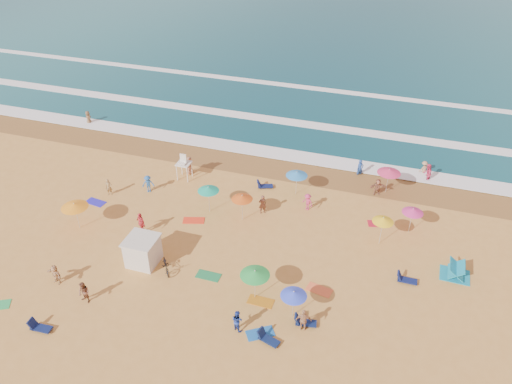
% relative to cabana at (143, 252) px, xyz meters
% --- Properties ---
extents(ground, '(220.00, 220.00, 0.00)m').
position_rel_cabana_xyz_m(ground, '(3.94, 2.87, -1.00)').
color(ground, gold).
rests_on(ground, ground).
extents(wet_sand, '(220.00, 220.00, 0.00)m').
position_rel_cabana_xyz_m(wet_sand, '(3.94, 15.37, -0.99)').
color(wet_sand, olive).
rests_on(wet_sand, ground).
extents(surf_foam, '(200.00, 18.70, 0.05)m').
position_rel_cabana_xyz_m(surf_foam, '(3.94, 24.19, -0.90)').
color(surf_foam, white).
rests_on(surf_foam, ground).
extents(cabana, '(2.00, 2.00, 2.00)m').
position_rel_cabana_xyz_m(cabana, '(0.00, 0.00, 0.00)').
color(cabana, silver).
rests_on(cabana, ground).
extents(cabana_roof, '(2.20, 2.20, 0.12)m').
position_rel_cabana_xyz_m(cabana_roof, '(0.00, 0.00, 1.06)').
color(cabana_roof, silver).
rests_on(cabana_roof, cabana).
extents(bicycle, '(1.64, 1.93, 1.00)m').
position_rel_cabana_xyz_m(bicycle, '(1.90, -0.30, -0.50)').
color(bicycle, black).
rests_on(bicycle, ground).
extents(lifeguard_stand, '(1.20, 1.20, 2.10)m').
position_rel_cabana_xyz_m(lifeguard_stand, '(-1.90, 11.13, 0.05)').
color(lifeguard_stand, white).
rests_on(lifeguard_stand, ground).
extents(beach_umbrellas, '(59.93, 30.77, 0.75)m').
position_rel_cabana_xyz_m(beach_umbrellas, '(5.37, 2.51, 1.13)').
color(beach_umbrellas, orange).
rests_on(beach_umbrellas, ground).
extents(loungers, '(48.89, 23.23, 0.34)m').
position_rel_cabana_xyz_m(loungers, '(7.34, -0.80, -0.83)').
color(loungers, '#0D1145').
rests_on(loungers, ground).
extents(towels, '(42.35, 22.65, 0.03)m').
position_rel_cabana_xyz_m(towels, '(6.31, 1.50, -0.98)').
color(towels, red).
rests_on(towels, ground).
extents(beachgoers, '(36.20, 24.03, 2.10)m').
position_rel_cabana_xyz_m(beachgoers, '(3.80, 7.36, -0.25)').
color(beachgoers, brown).
rests_on(beachgoers, ground).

